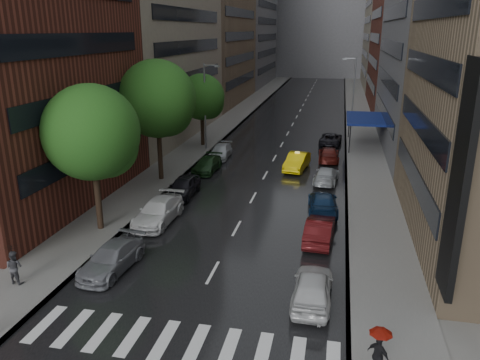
% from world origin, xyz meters
% --- Properties ---
extents(ground, '(220.00, 220.00, 0.00)m').
position_xyz_m(ground, '(0.00, 0.00, 0.00)').
color(ground, gray).
rests_on(ground, ground).
extents(road, '(14.00, 140.00, 0.01)m').
position_xyz_m(road, '(0.00, 50.00, 0.01)').
color(road, black).
rests_on(road, ground).
extents(sidewalk_left, '(4.00, 140.00, 0.15)m').
position_xyz_m(sidewalk_left, '(-9.00, 50.00, 0.07)').
color(sidewalk_left, gray).
rests_on(sidewalk_left, ground).
extents(sidewalk_right, '(4.00, 140.00, 0.15)m').
position_xyz_m(sidewalk_right, '(9.00, 50.00, 0.07)').
color(sidewalk_right, gray).
rests_on(sidewalk_right, ground).
extents(crosswalk, '(13.15, 2.80, 0.01)m').
position_xyz_m(crosswalk, '(0.20, -2.00, 0.01)').
color(crosswalk, silver).
rests_on(crosswalk, ground).
extents(buildings_left, '(8.00, 108.00, 38.00)m').
position_xyz_m(buildings_left, '(-15.00, 58.79, 15.99)').
color(buildings_left, maroon).
rests_on(buildings_left, ground).
extents(buildings_right, '(8.05, 109.10, 36.00)m').
position_xyz_m(buildings_right, '(15.00, 56.70, 15.03)').
color(buildings_right, '#937A5B').
rests_on(buildings_right, ground).
extents(building_far, '(40.00, 14.00, 32.00)m').
position_xyz_m(building_far, '(0.00, 118.00, 16.00)').
color(building_far, slate).
rests_on(building_far, ground).
extents(tree_near, '(5.93, 5.93, 9.44)m').
position_xyz_m(tree_near, '(-8.60, 7.92, 6.47)').
color(tree_near, '#382619').
rests_on(tree_near, ground).
extents(tree_mid, '(6.43, 6.43, 10.24)m').
position_xyz_m(tree_mid, '(-8.60, 18.74, 7.02)').
color(tree_mid, '#382619').
rests_on(tree_mid, ground).
extents(tree_far, '(5.01, 5.01, 7.98)m').
position_xyz_m(tree_far, '(-8.60, 31.52, 5.46)').
color(tree_far, '#382619').
rests_on(tree_far, ground).
extents(taxi, '(2.27, 4.93, 1.57)m').
position_xyz_m(taxi, '(2.59, 24.36, 0.78)').
color(taxi, yellow).
rests_on(taxi, ground).
extents(parked_cars_left, '(2.38, 28.69, 1.55)m').
position_xyz_m(parked_cars_left, '(-5.40, 14.51, 0.72)').
color(parked_cars_left, slate).
rests_on(parked_cars_left, ground).
extents(parked_cars_right, '(2.58, 37.74, 1.57)m').
position_xyz_m(parked_cars_right, '(5.40, 18.71, 0.72)').
color(parked_cars_right, silver).
rests_on(parked_cars_right, ground).
extents(ped_black_umbrella, '(0.96, 0.98, 2.09)m').
position_xyz_m(ped_black_umbrella, '(-9.45, 0.66, 1.38)').
color(ped_black_umbrella, '#424246').
rests_on(ped_black_umbrella, sidewalk_left).
extents(ped_red_umbrella, '(0.98, 0.92, 2.01)m').
position_xyz_m(ped_red_umbrella, '(8.10, -2.41, 1.33)').
color(ped_red_umbrella, black).
rests_on(ped_red_umbrella, sidewalk_right).
extents(street_lamp_left, '(1.74, 0.22, 9.00)m').
position_xyz_m(street_lamp_left, '(-7.72, 30.00, 4.89)').
color(street_lamp_left, gray).
rests_on(street_lamp_left, sidewalk_left).
extents(street_lamp_right, '(1.74, 0.22, 9.00)m').
position_xyz_m(street_lamp_right, '(7.72, 45.00, 4.89)').
color(street_lamp_right, gray).
rests_on(street_lamp_right, sidewalk_right).
extents(awning, '(4.00, 8.00, 3.12)m').
position_xyz_m(awning, '(8.98, 35.00, 3.13)').
color(awning, navy).
rests_on(awning, sidewalk_right).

